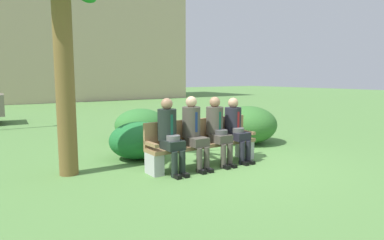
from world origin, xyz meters
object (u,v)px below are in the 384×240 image
at_px(park_bench, 202,143).
at_px(building_backdrop, 76,28).
at_px(shrub_near_bench, 139,140).
at_px(shrub_mid_lawn, 248,125).
at_px(shrub_far_lawn, 140,125).
at_px(seated_man_centerright, 217,127).
at_px(seated_man_leftmost, 170,132).
at_px(seated_man_rightmost, 236,126).
at_px(seated_man_centerleft, 194,129).

bearing_deg(park_bench, building_backdrop, 79.89).
relative_size(shrub_near_bench, shrub_mid_lawn, 0.81).
relative_size(shrub_far_lawn, building_backdrop, 0.09).
relative_size(seated_man_centerright, building_backdrop, 0.08).
xyz_separation_m(seated_man_leftmost, building_backdrop, (4.69, 21.93, 4.65)).
distance_m(seated_man_rightmost, building_backdrop, 22.64).
distance_m(seated_man_leftmost, seated_man_rightmost, 1.56).
bearing_deg(shrub_near_bench, seated_man_leftmost, -90.43).
height_order(seated_man_centerleft, building_backdrop, building_backdrop).
distance_m(park_bench, building_backdrop, 22.69).
relative_size(seated_man_rightmost, building_backdrop, 0.08).
height_order(park_bench, shrub_far_lawn, park_bench).
height_order(seated_man_centerleft, seated_man_rightmost, seated_man_centerleft).
bearing_deg(seated_man_rightmost, shrub_near_bench, 139.93).
bearing_deg(shrub_far_lawn, park_bench, -92.36).
height_order(seated_man_centerright, seated_man_rightmost, seated_man_centerright).
relative_size(park_bench, seated_man_centerright, 1.78).
distance_m(seated_man_centerright, building_backdrop, 22.71).
xyz_separation_m(park_bench, seated_man_rightmost, (0.76, -0.14, 0.28)).
height_order(seated_man_centerright, shrub_mid_lawn, seated_man_centerright).
xyz_separation_m(seated_man_centerright, shrub_near_bench, (-1.07, 1.30, -0.35)).
bearing_deg(shrub_far_lawn, seated_man_centerright, -87.07).
distance_m(seated_man_centerleft, shrub_near_bench, 1.44).
bearing_deg(seated_man_centerleft, shrub_far_lawn, 82.67).
xyz_separation_m(park_bench, building_backdrop, (3.89, 21.80, 4.95)).
bearing_deg(seated_man_rightmost, building_backdrop, 81.88).
relative_size(seated_man_leftmost, seated_man_centerleft, 0.99).
height_order(seated_man_centerright, building_backdrop, building_backdrop).
xyz_separation_m(park_bench, seated_man_leftmost, (-0.80, -0.13, 0.31)).
distance_m(park_bench, seated_man_centerright, 0.43).
bearing_deg(seated_man_leftmost, seated_man_rightmost, -0.18).
bearing_deg(seated_man_centerleft, seated_man_rightmost, -0.66).
distance_m(seated_man_centerleft, building_backdrop, 22.79).
bearing_deg(seated_man_centerright, shrub_mid_lawn, 31.44).
xyz_separation_m(seated_man_rightmost, building_backdrop, (3.13, 21.93, 4.67)).
bearing_deg(shrub_far_lawn, building_backdrop, 78.69).
distance_m(park_bench, shrub_mid_lawn, 2.49).
xyz_separation_m(seated_man_leftmost, shrub_near_bench, (0.01, 1.30, -0.35)).
distance_m(park_bench, shrub_far_lawn, 2.98).
height_order(seated_man_rightmost, shrub_far_lawn, seated_man_rightmost).
relative_size(park_bench, shrub_far_lawn, 1.70).
height_order(seated_man_leftmost, seated_man_rightmost, seated_man_leftmost).
height_order(seated_man_leftmost, shrub_near_bench, seated_man_leftmost).
bearing_deg(shrub_near_bench, park_bench, -55.79).
bearing_deg(seated_man_leftmost, seated_man_centerleft, 0.77).
bearing_deg(park_bench, seated_man_rightmost, -10.22).
relative_size(seated_man_centerleft, seated_man_rightmost, 1.05).
bearing_deg(seated_man_leftmost, shrub_near_bench, 89.57).
xyz_separation_m(seated_man_leftmost, shrub_far_lawn, (0.93, 3.11, -0.31)).
bearing_deg(seated_man_centerright, seated_man_centerleft, 179.14).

